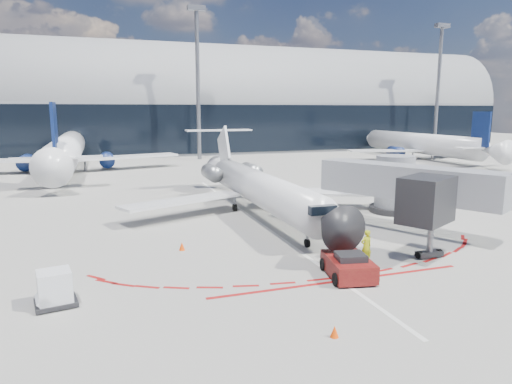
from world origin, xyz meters
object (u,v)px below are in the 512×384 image
object	(u,v)px
pushback_tug	(348,266)
ramp_worker	(366,247)
regional_jet	(256,186)
uld_container	(55,289)

from	to	relation	value
pushback_tug	ramp_worker	world-z (taller)	ramp_worker
regional_jet	ramp_worker	world-z (taller)	regional_jet
ramp_worker	uld_container	world-z (taller)	ramp_worker
pushback_tug	ramp_worker	xyz separation A→B (m)	(2.05, 1.61, 0.37)
pushback_tug	ramp_worker	size ratio (longest dim) A/B	2.75
regional_jet	uld_container	bearing A→B (deg)	-134.39
regional_jet	ramp_worker	xyz separation A→B (m)	(1.87, -13.95, -1.36)
regional_jet	ramp_worker	distance (m)	14.14
ramp_worker	pushback_tug	bearing A→B (deg)	32.61
uld_container	pushback_tug	bearing A→B (deg)	-14.17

